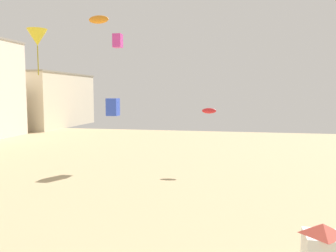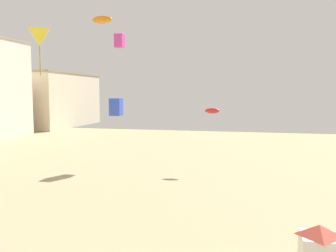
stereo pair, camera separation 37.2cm
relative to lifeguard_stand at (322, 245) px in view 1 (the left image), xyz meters
The scene contains 7 objects.
boardwalk_hotel_far 67.45m from the lifeguard_stand, 128.89° to the left, with size 13.79×21.19×10.71m.
lifeguard_stand is the anchor object (origin of this frame).
kite_yellow_delta 18.19m from the lifeguard_stand, 152.92° to the left, with size 1.19×1.19×2.71m.
kite_blue_box 23.33m from the lifeguard_stand, 127.31° to the left, with size 1.00×1.00×1.58m.
kite_magenta_box 16.87m from the lifeguard_stand, 135.60° to the left, with size 0.55×0.55×0.87m.
kite_orange_parafoil 25.98m from the lifeguard_stand, 129.97° to the left, with size 1.85×0.51×0.72m.
kite_red_parafoil 20.55m from the lifeguard_stand, 105.27° to the left, with size 1.27×0.35×0.49m.
Camera 1 is at (8.06, -0.68, 6.68)m, focal length 36.88 mm.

